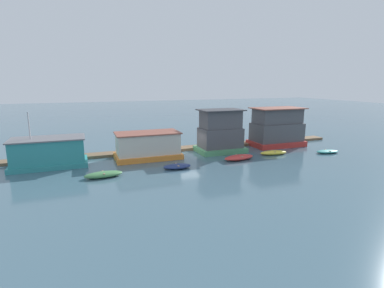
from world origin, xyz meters
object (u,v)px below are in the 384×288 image
Objects in this scene: dinghy_teal at (327,151)px; mooring_post_centre at (226,142)px; houseboat_teal at (49,153)px; houseboat_red at (277,128)px; houseboat_orange at (148,146)px; mooring_post_near_right at (33,157)px; dinghy_yellow at (273,153)px; houseboat_green at (220,133)px; dinghy_green at (103,174)px; dinghy_red at (239,157)px; mooring_post_near_left at (238,141)px; dinghy_navy at (177,166)px.

mooring_post_centre reaches higher than dinghy_teal.
houseboat_teal is 27.03m from houseboat_red.
houseboat_teal is 20.08m from mooring_post_centre.
houseboat_orange is at bearing 166.31° from dinghy_teal.
houseboat_teal is at bearing -38.61° from mooring_post_near_right.
dinghy_yellow is at bearing -128.74° from houseboat_red.
houseboat_red is 4.31× the size of mooring_post_centre.
dinghy_green is at bearing -158.84° from houseboat_green.
houseboat_red is at bearing -1.62° from mooring_post_near_right.
dinghy_red is at bearing -102.33° from mooring_post_centre.
dinghy_red is at bearing -87.03° from houseboat_green.
houseboat_red is 4.48× the size of mooring_post_near_right.
mooring_post_near_left is at bearing 171.09° from houseboat_red.
mooring_post_near_left is (23.47, 0.00, 0.01)m from mooring_post_near_right.
mooring_post_near_left is at bearing 109.79° from dinghy_yellow.
dinghy_green is 1.16× the size of dinghy_teal.
houseboat_teal reaches higher than mooring_post_centre.
dinghy_red is 11.36m from dinghy_teal.
dinghy_red is 2.42× the size of mooring_post_near_left.
dinghy_teal is at bearing -61.43° from houseboat_red.
mooring_post_centre reaches higher than mooring_post_near_right.
mooring_post_near_right is (-31.73, 6.52, 0.58)m from dinghy_teal.
houseboat_teal is 1.27× the size of houseboat_green.
houseboat_orange is 2.08× the size of dinghy_green.
mooring_post_centre is (20.03, 1.29, -0.60)m from houseboat_teal.
dinghy_teal is at bearing -0.09° from dinghy_navy.
dinghy_teal is 12.03m from mooring_post_centre.
houseboat_orange reaches higher than dinghy_teal.
dinghy_teal is at bearing -13.69° from houseboat_orange.
houseboat_red reaches higher than mooring_post_centre.
houseboat_orange is at bearing -179.29° from houseboat_green.
houseboat_orange reaches higher than dinghy_green.
dinghy_teal is at bearing 0.70° from dinghy_green.
dinghy_teal is (18.54, -0.03, -0.04)m from dinghy_navy.
dinghy_navy is (-7.00, -5.03, -2.08)m from houseboat_green.
dinghy_green is 1.03× the size of dinghy_yellow.
dinghy_navy is at bearing -70.21° from houseboat_orange.
dinghy_red is at bearing 4.67° from dinghy_green.
houseboat_red is at bearing -8.91° from mooring_post_near_left.
dinghy_navy is at bearing 2.83° from dinghy_green.
houseboat_red is at bearing 15.10° from dinghy_green.
mooring_post_near_right is (-6.32, 6.83, 0.50)m from dinghy_green.
houseboat_orange is 2.56× the size of dinghy_navy.
dinghy_teal is (20.31, -4.95, -1.21)m from houseboat_orange.
mooring_post_near_left is (10.28, 6.49, 0.55)m from dinghy_navy.
houseboat_green is 3.54× the size of mooring_post_centre.
houseboat_green is at bearing -135.01° from mooring_post_centre.
houseboat_orange is 4.65× the size of mooring_post_near_right.
dinghy_navy is 7.26m from dinghy_red.
dinghy_green is at bearing -179.30° from dinghy_teal.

